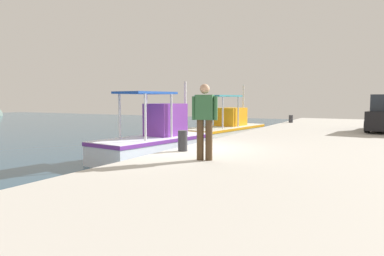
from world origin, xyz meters
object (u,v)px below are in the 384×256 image
at_px(fishing_boat_second, 156,140).
at_px(mooring_bollard_third, 291,119).
at_px(fisherman_standing, 205,119).
at_px(mooring_bollard_second, 183,141).
at_px(fishing_boat_third, 225,129).

relative_size(fishing_boat_second, mooring_bollard_third, 11.84).
relative_size(fisherman_standing, mooring_bollard_second, 3.13).
bearing_deg(fisherman_standing, fishing_boat_third, 20.36).
bearing_deg(fishing_boat_second, fishing_boat_third, 1.22).
height_order(fishing_boat_second, fishing_boat_third, fishing_boat_third).
distance_m(mooring_bollard_second, mooring_bollard_third, 12.83).
relative_size(fishing_boat_third, mooring_bollard_third, 14.18).
distance_m(fisherman_standing, mooring_bollard_third, 13.88).
relative_size(fishing_boat_third, fisherman_standing, 3.62).
height_order(fisherman_standing, mooring_bollard_third, fisherman_standing).
xyz_separation_m(fishing_boat_third, mooring_bollard_second, (-9.51, -2.77, 0.50)).
relative_size(fishing_boat_second, fisherman_standing, 3.02).
xyz_separation_m(fishing_boat_third, mooring_bollard_third, (3.32, -2.77, 0.44)).
bearing_deg(mooring_bollard_third, fishing_boat_second, 165.55).
distance_m(fishing_boat_second, mooring_bollard_third, 10.51).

